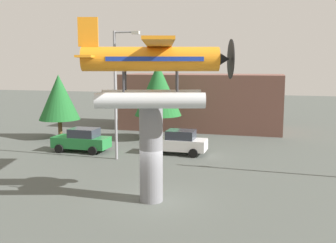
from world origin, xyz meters
TOP-DOWN VIEW (x-y plane):
  - ground_plane at (0.00, 0.00)m, footprint 140.00×140.00m
  - display_pedestal at (0.00, 0.00)m, footprint 1.10×1.10m
  - floatplane_monument at (0.13, 0.04)m, footprint 7.19×10.29m
  - car_near_green at (-8.27, 8.85)m, footprint 4.20×2.02m
  - car_mid_white at (-1.13, 9.98)m, footprint 4.20×2.02m
  - streetlight_primary at (-4.69, 7.34)m, footprint 1.84×0.28m
  - storefront_building at (-1.57, 22.00)m, footprint 15.81×6.66m
  - tree_west at (-12.64, 13.15)m, footprint 3.53×3.53m
  - tree_east at (-4.16, 14.97)m, footprint 4.04×4.04m

SIDE VIEW (x-z plane):
  - ground_plane at x=0.00m, z-range 0.00..0.00m
  - car_near_green at x=-8.27m, z-range 0.00..1.76m
  - car_mid_white at x=-1.13m, z-range 0.00..1.76m
  - display_pedestal at x=0.00m, z-range 0.00..4.54m
  - storefront_building at x=-1.57m, z-range 0.00..5.51m
  - tree_west at x=-12.64m, z-range 0.83..6.45m
  - tree_east at x=-4.16m, z-range 1.05..7.66m
  - streetlight_primary at x=-4.69m, z-range 0.65..9.31m
  - floatplane_monument at x=0.13m, z-range 4.22..8.22m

